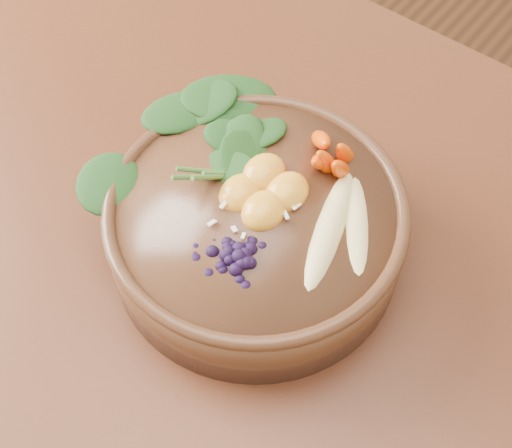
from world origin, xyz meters
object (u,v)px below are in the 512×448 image
object	(u,v)px
dining_table	(104,265)
kale_heap	(231,135)
mandarin_cluster	(264,183)
stoneware_bowl	(256,230)
blueberry_pile	(238,248)
carrot_cluster	(334,132)
banana_halves	(345,218)

from	to	relation	value
dining_table	kale_heap	size ratio (longest dim) A/B	9.07
kale_heap	mandarin_cluster	size ratio (longest dim) A/B	2.07
stoneware_bowl	kale_heap	size ratio (longest dim) A/B	1.53
dining_table	blueberry_pile	distance (m)	0.26
stoneware_bowl	carrot_cluster	size ratio (longest dim) A/B	3.62
stoneware_bowl	mandarin_cluster	distance (m)	0.05
stoneware_bowl	carrot_cluster	world-z (taller)	carrot_cluster
stoneware_bowl	kale_heap	world-z (taller)	kale_heap
stoneware_bowl	carrot_cluster	bearing A→B (deg)	76.54
dining_table	mandarin_cluster	bearing A→B (deg)	29.84
dining_table	mandarin_cluster	size ratio (longest dim) A/B	18.74
kale_heap	mandarin_cluster	xyz separation A→B (m)	(0.05, -0.02, -0.01)
mandarin_cluster	banana_halves	bearing A→B (deg)	10.48
kale_heap	banana_halves	world-z (taller)	kale_heap
blueberry_pile	banana_halves	bearing A→B (deg)	58.71
stoneware_bowl	kale_heap	xyz separation A→B (m)	(-0.06, 0.04, 0.06)
dining_table	carrot_cluster	size ratio (longest dim) A/B	21.55
mandarin_cluster	blueberry_pile	xyz separation A→B (m)	(0.03, -0.07, 0.00)
stoneware_bowl	blueberry_pile	size ratio (longest dim) A/B	2.16
mandarin_cluster	blueberry_pile	world-z (taller)	blueberry_pile
carrot_cluster	mandarin_cluster	bearing A→B (deg)	-129.81
stoneware_bowl	mandarin_cluster	xyz separation A→B (m)	(-0.00, 0.02, 0.05)
mandarin_cluster	carrot_cluster	bearing A→B (deg)	70.42
banana_halves	carrot_cluster	bearing A→B (deg)	113.06
stoneware_bowl	blueberry_pile	bearing A→B (deg)	-66.91
stoneware_bowl	mandarin_cluster	bearing A→B (deg)	103.89
carrot_cluster	stoneware_bowl	bearing A→B (deg)	-123.69
banana_halves	mandarin_cluster	distance (m)	0.08
mandarin_cluster	dining_table	bearing A→B (deg)	-150.16
stoneware_bowl	banana_halves	distance (m)	0.09
banana_halves	dining_table	bearing A→B (deg)	-176.24
stoneware_bowl	blueberry_pile	xyz separation A→B (m)	(0.02, -0.05, 0.05)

